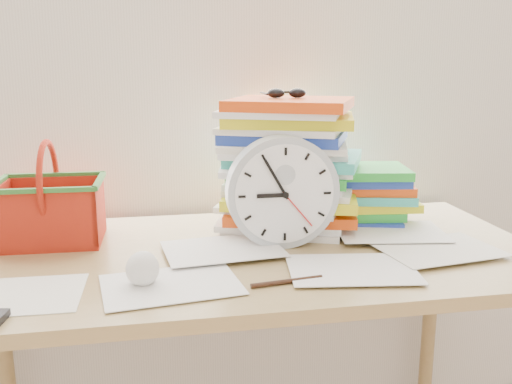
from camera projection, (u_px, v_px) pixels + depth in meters
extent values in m
cube|color=silver|center=(223.00, 3.00, 1.61)|extent=(4.00, 0.04, 2.70)
cube|color=silver|center=(224.00, 21.00, 1.60)|extent=(2.40, 0.01, 2.50)
cube|color=olive|center=(248.00, 256.00, 1.36)|extent=(1.40, 0.70, 0.03)
cylinder|color=olive|center=(5.00, 360.00, 1.62)|extent=(0.04, 0.04, 0.72)
cylinder|color=olive|center=(429.00, 323.00, 1.85)|extent=(0.04, 0.04, 0.72)
cylinder|color=#ACB3B9|center=(282.00, 192.00, 1.36)|extent=(0.27, 0.05, 0.27)
sphere|color=white|center=(142.00, 268.00, 1.14)|extent=(0.07, 0.07, 0.07)
cylinder|color=black|center=(287.00, 282.00, 1.15)|extent=(0.15, 0.03, 0.01)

